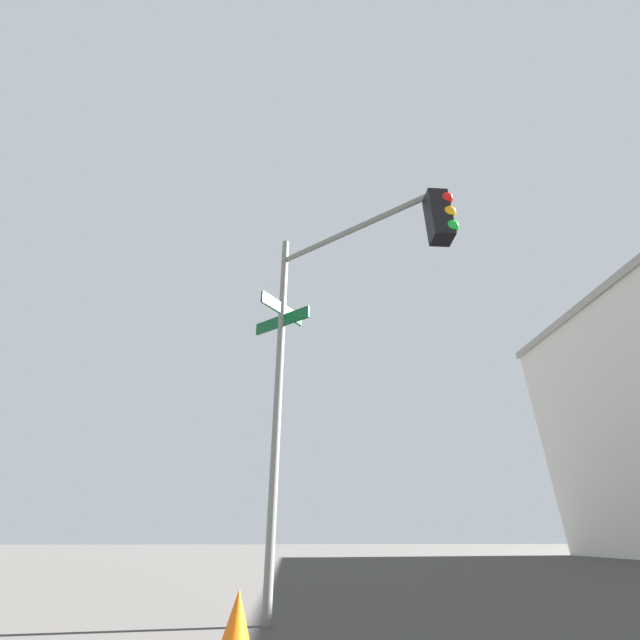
{
  "coord_description": "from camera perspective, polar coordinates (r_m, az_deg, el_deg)",
  "views": [
    {
      "loc": [
        -1.4,
        -7.22,
        0.92
      ],
      "look_at": [
        -7.56,
        -6.81,
        4.24
      ],
      "focal_mm": 22.57,
      "sensor_mm": 36.0,
      "label": 1
    }
  ],
  "objects": [
    {
      "name": "traffic_signal_near",
      "position": [
        5.89,
        4.03,
        2.95
      ],
      "size": [
        2.31,
        2.78,
        5.61
      ],
      "color": "slate",
      "rests_on": "ground_plane"
    },
    {
      "name": "traffic_cone",
      "position": [
        3.87,
        -11.84,
        -37.36
      ],
      "size": [
        0.36,
        0.36,
        0.56
      ],
      "primitive_type": "cone",
      "color": "orange",
      "rests_on": "ground_plane"
    }
  ]
}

